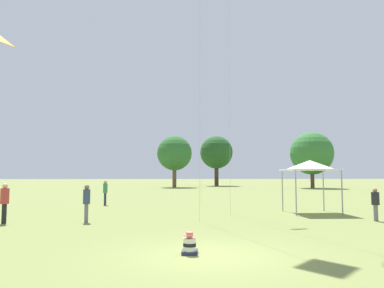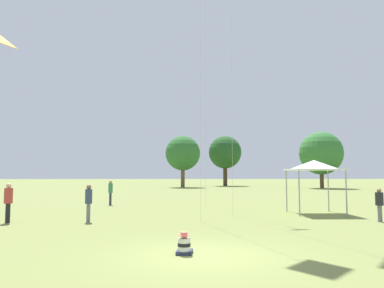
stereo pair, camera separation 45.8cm
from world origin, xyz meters
name	(u,v)px [view 2 (the right image)]	position (x,y,z in m)	size (l,w,h in m)	color
ground_plane	(204,256)	(0.00, 0.00, 0.00)	(300.00, 300.00, 0.00)	olive
seated_toddler	(184,245)	(-0.54, 0.16, 0.25)	(0.49, 0.58, 0.62)	#282D47
person_standing_0	(379,202)	(8.52, 6.78, 0.91)	(0.49, 0.49, 1.54)	slate
person_standing_1	(8,199)	(-8.40, 6.99, 1.06)	(0.47, 0.47, 1.78)	black
person_standing_2	(89,199)	(-4.86, 7.20, 1.03)	(0.38, 0.38, 1.71)	slate
person_standing_3	(110,190)	(-5.59, 16.62, 1.06)	(0.38, 0.38, 1.74)	#282D42
canopy_tent	(314,166)	(6.84, 10.41, 2.66)	(2.80, 2.80, 2.97)	white
distant_tree_0	(183,153)	(-0.17, 51.25, 5.57)	(5.72, 5.72, 8.46)	brown
distant_tree_1	(321,153)	(21.11, 46.53, 5.37)	(6.63, 6.63, 8.70)	brown
distant_tree_2	(225,153)	(7.71, 58.55, 6.14)	(6.04, 6.04, 9.21)	#473323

